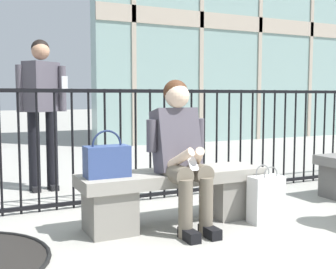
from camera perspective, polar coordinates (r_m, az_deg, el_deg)
ground_plane at (r=3.73m, az=0.68°, el=-11.67°), size 60.00×60.00×0.00m
stone_bench at (r=3.66m, az=0.68°, el=-7.61°), size 1.60×0.44×0.45m
seated_person_with_phone at (r=3.49m, az=1.73°, el=-1.94°), size 0.52×0.66×1.21m
handbag_on_bench at (r=3.38m, az=-8.08°, el=-3.42°), size 0.34×0.17×0.37m
shopping_bag at (r=3.80m, az=12.86°, el=-8.29°), size 0.30×0.15×0.49m
bystander_at_railing at (r=5.09m, az=-16.36°, el=4.06°), size 0.55×0.40×1.71m
plaza_railing at (r=4.39m, az=-4.30°, el=-1.40°), size 10.01×0.04×1.15m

